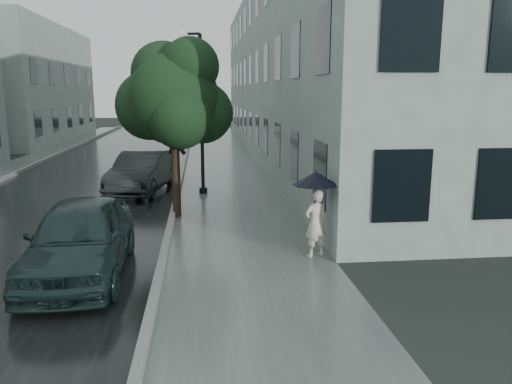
{
  "coord_description": "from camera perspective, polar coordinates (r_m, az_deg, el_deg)",
  "views": [
    {
      "loc": [
        -0.72,
        -8.06,
        3.49
      ],
      "look_at": [
        0.45,
        2.65,
        1.3
      ],
      "focal_mm": 35.0,
      "sensor_mm": 36.0,
      "label": 1
    }
  ],
  "objects": [
    {
      "name": "kerb_near",
      "position": [
        20.37,
        -8.56,
        1.71
      ],
      "size": [
        0.15,
        60.0,
        0.15
      ],
      "primitive_type": "cube",
      "color": "slate",
      "rests_on": "ground"
    },
    {
      "name": "building_far_b",
      "position": [
        40.24,
        -25.68,
        11.11
      ],
      "size": [
        7.02,
        18.0,
        8.0
      ],
      "color": "#95A29B",
      "rests_on": "ground"
    },
    {
      "name": "car_near",
      "position": [
        10.12,
        -19.43,
        -4.99
      ],
      "size": [
        1.85,
        4.34,
        1.46
      ],
      "primitive_type": "imported",
      "rotation": [
        0.0,
        0.0,
        0.03
      ],
      "color": "#182929",
      "rests_on": "ground"
    },
    {
      "name": "sidewalk",
      "position": [
        20.39,
        -3.42,
        1.62
      ],
      "size": [
        3.5,
        60.0,
        0.01
      ],
      "primitive_type": "cube",
      "color": "slate",
      "rests_on": "ground"
    },
    {
      "name": "umbrella",
      "position": [
        10.39,
        6.83,
        1.56
      ],
      "size": [
        1.09,
        1.09,
        0.97
      ],
      "rotation": [
        0.0,
        0.0,
        0.11
      ],
      "color": "black",
      "rests_on": "ground"
    },
    {
      "name": "car_far",
      "position": [
        17.9,
        -12.89,
        2.25
      ],
      "size": [
        2.19,
        4.44,
        1.4
      ],
      "primitive_type": "imported",
      "rotation": [
        0.0,
        0.0,
        -0.17
      ],
      "color": "black",
      "rests_on": "ground"
    },
    {
      "name": "building_near",
      "position": [
        28.27,
        6.6,
        13.47
      ],
      "size": [
        7.02,
        36.0,
        9.0
      ],
      "color": "#95A29B",
      "rests_on": "ground"
    },
    {
      "name": "kerb_far",
      "position": [
        21.82,
        -27.26,
        1.2
      ],
      "size": [
        0.15,
        60.0,
        0.15
      ],
      "primitive_type": "cube",
      "color": "slate",
      "rests_on": "ground"
    },
    {
      "name": "ground",
      "position": [
        8.82,
        -1.07,
        -11.85
      ],
      "size": [
        120.0,
        120.0,
        0.0
      ],
      "primitive_type": "plane",
      "color": "black",
      "rests_on": "ground"
    },
    {
      "name": "pedestrian",
      "position": [
        10.65,
        6.86,
        -3.56
      ],
      "size": [
        0.63,
        0.52,
        1.47
      ],
      "primitive_type": "imported",
      "rotation": [
        0.0,
        0.0,
        3.51
      ],
      "color": "beige",
      "rests_on": "sidewalk"
    },
    {
      "name": "asphalt_road",
      "position": [
        20.82,
        -18.22,
        1.27
      ],
      "size": [
        6.85,
        60.0,
        0.0
      ],
      "primitive_type": "cube",
      "color": "black",
      "rests_on": "ground"
    },
    {
      "name": "lamp_post",
      "position": [
        17.1,
        -6.76,
        10.1
      ],
      "size": [
        0.84,
        0.41,
        5.43
      ],
      "rotation": [
        0.0,
        0.0,
        -0.2
      ],
      "color": "black",
      "rests_on": "ground"
    },
    {
      "name": "street_tree",
      "position": [
        14.02,
        -9.39,
        10.6
      ],
      "size": [
        3.26,
        2.96,
        4.9
      ],
      "color": "#332619",
      "rests_on": "ground"
    }
  ]
}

